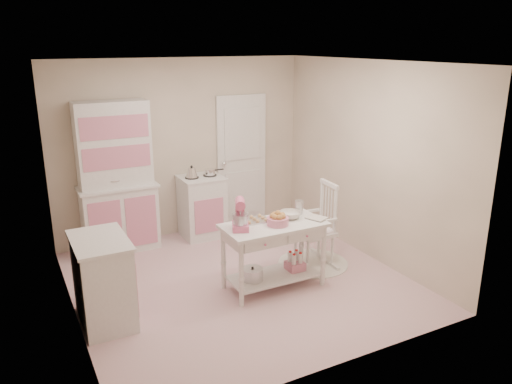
# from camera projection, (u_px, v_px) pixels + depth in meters

# --- Properties ---
(room_shell) EXTENTS (3.84, 3.84, 2.62)m
(room_shell) POSITION_uv_depth(u_px,v_px,m) (238.00, 149.00, 5.63)
(room_shell) COLOR #C87D85
(room_shell) RESTS_ON ground
(door) EXTENTS (0.82, 0.05, 2.04)m
(door) POSITION_uv_depth(u_px,v_px,m) (242.00, 160.00, 7.82)
(door) COLOR white
(door) RESTS_ON ground
(hutch) EXTENTS (1.06, 0.50, 2.08)m
(hutch) POSITION_uv_depth(u_px,v_px,m) (117.00, 178.00, 6.76)
(hutch) COLOR white
(hutch) RESTS_ON ground
(stove) EXTENTS (0.62, 0.57, 0.92)m
(stove) POSITION_uv_depth(u_px,v_px,m) (202.00, 206.00, 7.42)
(stove) COLOR white
(stove) RESTS_ON ground
(base_cabinet) EXTENTS (0.54, 0.84, 0.92)m
(base_cabinet) POSITION_uv_depth(u_px,v_px,m) (103.00, 281.00, 5.12)
(base_cabinet) COLOR white
(base_cabinet) RESTS_ON ground
(lace_rug) EXTENTS (0.92, 0.92, 0.01)m
(lace_rug) POSITION_uv_depth(u_px,v_px,m) (313.00, 263.00, 6.59)
(lace_rug) COLOR white
(lace_rug) RESTS_ON ground
(rocking_chair) EXTENTS (0.53, 0.75, 1.10)m
(rocking_chair) POSITION_uv_depth(u_px,v_px,m) (314.00, 224.00, 6.43)
(rocking_chair) COLOR white
(rocking_chair) RESTS_ON ground
(work_table) EXTENTS (1.20, 0.60, 0.80)m
(work_table) POSITION_uv_depth(u_px,v_px,m) (274.00, 256.00, 5.86)
(work_table) COLOR white
(work_table) RESTS_ON ground
(stand_mixer) EXTENTS (0.29, 0.34, 0.34)m
(stand_mixer) POSITION_uv_depth(u_px,v_px,m) (240.00, 215.00, 5.52)
(stand_mixer) COLOR #E15F8B
(stand_mixer) RESTS_ON work_table
(cookie_tray) EXTENTS (0.34, 0.24, 0.02)m
(cookie_tray) POSITION_uv_depth(u_px,v_px,m) (255.00, 220.00, 5.83)
(cookie_tray) COLOR silver
(cookie_tray) RESTS_ON work_table
(bread_basket) EXTENTS (0.25, 0.25, 0.09)m
(bread_basket) POSITION_uv_depth(u_px,v_px,m) (278.00, 221.00, 5.69)
(bread_basket) COLOR #D17893
(bread_basket) RESTS_ON work_table
(mixing_bowl) EXTENTS (0.26, 0.26, 0.08)m
(mixing_bowl) POSITION_uv_depth(u_px,v_px,m) (290.00, 215.00, 5.91)
(mixing_bowl) COLOR beige
(mixing_bowl) RESTS_ON work_table
(metal_pitcher) EXTENTS (0.10, 0.10, 0.17)m
(metal_pitcher) POSITION_uv_depth(u_px,v_px,m) (299.00, 207.00, 6.05)
(metal_pitcher) COLOR silver
(metal_pitcher) RESTS_ON work_table
(recipe_book) EXTENTS (0.25, 0.28, 0.02)m
(recipe_book) POSITION_uv_depth(u_px,v_px,m) (312.00, 220.00, 5.84)
(recipe_book) COLOR beige
(recipe_book) RESTS_ON work_table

